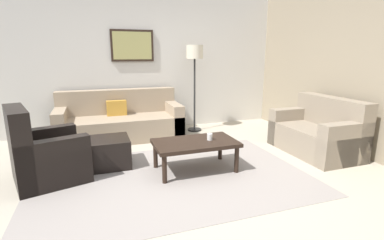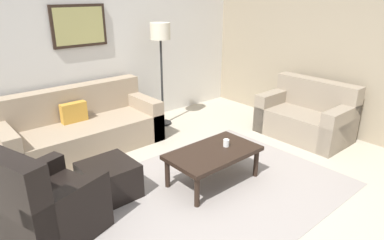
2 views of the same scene
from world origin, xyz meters
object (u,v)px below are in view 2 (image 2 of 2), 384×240
object	(u,v)px
couch_main	(80,129)
couch_loveseat	(307,118)
lamp_standing	(161,42)
cup	(226,143)
ottoman	(109,180)
armchair_leather	(42,210)
framed_artwork	(79,26)
coffee_table	(213,155)

from	to	relation	value
couch_main	couch_loveseat	distance (m)	3.49
lamp_standing	cup	bearing A→B (deg)	-103.77
ottoman	lamp_standing	world-z (taller)	lamp_standing
armchair_leather	lamp_standing	xyz separation A→B (m)	(2.57, 1.64, 1.10)
couch_main	framed_artwork	size ratio (longest dim) A/B	2.69
coffee_table	cup	xyz separation A→B (m)	(0.21, -0.01, 0.10)
couch_main	framed_artwork	xyz separation A→B (m)	(0.35, 0.43, 1.40)
coffee_table	framed_artwork	size ratio (longest dim) A/B	1.34
ottoman	lamp_standing	xyz separation A→B (m)	(1.78, 1.40, 1.21)
couch_main	coffee_table	xyz separation A→B (m)	(0.80, -1.95, 0.06)
framed_artwork	couch_main	bearing A→B (deg)	-129.46
cup	framed_artwork	size ratio (longest dim) A/B	0.11
couch_main	coffee_table	bearing A→B (deg)	-67.55
couch_loveseat	cup	xyz separation A→B (m)	(-1.91, -0.05, 0.15)
couch_main	couch_loveseat	world-z (taller)	same
couch_loveseat	armchair_leather	distance (m)	4.01
cup	lamp_standing	bearing A→B (deg)	76.23
couch_main	cup	world-z (taller)	couch_main
couch_loveseat	framed_artwork	size ratio (longest dim) A/B	1.64
couch_loveseat	ottoman	size ratio (longest dim) A/B	2.40
cup	couch_main	bearing A→B (deg)	117.29
couch_main	coffee_table	world-z (taller)	couch_main
cup	coffee_table	bearing A→B (deg)	177.16
ottoman	framed_artwork	world-z (taller)	framed_artwork
ottoman	coffee_table	distance (m)	1.23
coffee_table	cup	size ratio (longest dim) A/B	12.49
armchair_leather	cup	size ratio (longest dim) A/B	11.34
couch_main	armchair_leather	xyz separation A→B (m)	(-1.08, -1.65, 0.01)
couch_main	cup	size ratio (longest dim) A/B	25.07
armchair_leather	couch_main	bearing A→B (deg)	56.75
couch_loveseat	framed_artwork	bearing A→B (deg)	137.72
coffee_table	cup	world-z (taller)	cup
coffee_table	couch_loveseat	bearing A→B (deg)	1.09
armchair_leather	ottoman	bearing A→B (deg)	17.03
couch_main	ottoman	size ratio (longest dim) A/B	3.94
armchair_leather	cup	xyz separation A→B (m)	(2.09, -0.31, 0.15)
cup	framed_artwork	distance (m)	2.77
armchair_leather	coffee_table	size ratio (longest dim) A/B	0.91
cup	ottoman	bearing A→B (deg)	156.94
ottoman	framed_artwork	distance (m)	2.45
lamp_standing	coffee_table	bearing A→B (deg)	-109.40
armchair_leather	framed_artwork	distance (m)	2.88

